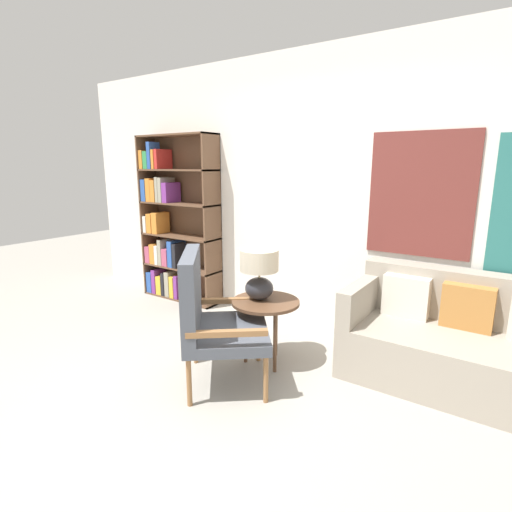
# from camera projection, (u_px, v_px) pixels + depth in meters

# --- Properties ---
(ground_plane) EXTENTS (14.00, 14.00, 0.00)m
(ground_plane) POSITION_uv_depth(u_px,v_px,m) (159.00, 417.00, 2.63)
(ground_plane) COLOR #9E998E
(wall_back) EXTENTS (6.40, 0.08, 2.70)m
(wall_back) POSITION_uv_depth(u_px,v_px,m) (312.00, 194.00, 3.93)
(wall_back) COLOR white
(wall_back) RESTS_ON ground_plane
(bookshelf) EXTENTS (1.07, 0.30, 1.97)m
(bookshelf) POSITION_uv_depth(u_px,v_px,m) (171.00, 227.00, 4.88)
(bookshelf) COLOR brown
(bookshelf) RESTS_ON ground_plane
(armchair) EXTENTS (0.91, 0.92, 1.01)m
(armchair) POSITION_uv_depth(u_px,v_px,m) (209.00, 312.00, 2.95)
(armchair) COLOR olive
(armchair) RESTS_ON ground_plane
(couch) EXTENTS (1.64, 0.83, 0.82)m
(couch) POSITION_uv_depth(u_px,v_px,m) (461.00, 343.00, 2.99)
(couch) COLOR #9E9384
(couch) RESTS_ON ground_plane
(side_table) EXTENTS (0.55, 0.55, 0.55)m
(side_table) POSITION_uv_depth(u_px,v_px,m) (266.00, 307.00, 3.25)
(side_table) COLOR brown
(side_table) RESTS_ON ground_plane
(table_lamp) EXTENTS (0.31, 0.31, 0.42)m
(table_lamp) POSITION_uv_depth(u_px,v_px,m) (259.00, 271.00, 3.23)
(table_lamp) COLOR #2D2D33
(table_lamp) RESTS_ON side_table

